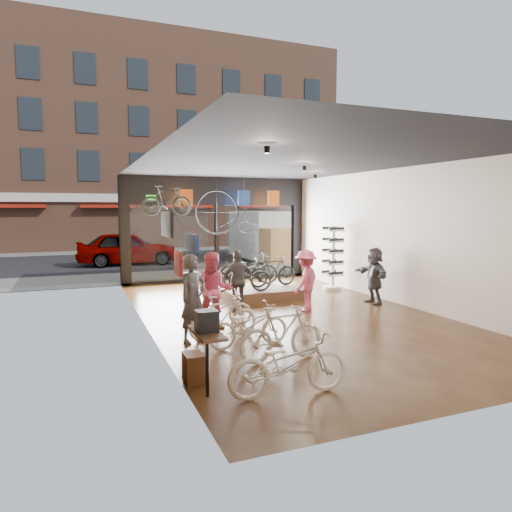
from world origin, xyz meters
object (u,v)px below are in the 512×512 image
display_bike_right (248,269)px  display_platform (261,292)px  display_bike_mid (273,271)px  customer_0 (193,299)px  street_car (127,248)px  floor_bike_4 (218,308)px  floor_bike_0 (289,364)px  floor_bike_2 (249,326)px  penny_farthing (226,214)px  floor_bike_1 (282,333)px  floor_bike_3 (223,317)px  customer_2 (238,281)px  sunglasses_rack (333,258)px  hung_bike (167,200)px  customer_1 (214,291)px  display_bike_left (241,276)px  customer_3 (306,280)px  customer_5 (374,275)px  box_truck (269,236)px

display_bike_right → display_platform: bearing=-153.0°
display_bike_mid → customer_0: bearing=132.5°
street_car → floor_bike_4: size_ratio=2.99×
street_car → display_platform: 10.20m
floor_bike_0 → floor_bike_2: size_ratio=1.11×
customer_0 → penny_farthing: 6.66m
floor_bike_1 → display_bike_right: size_ratio=0.88×
display_platform → penny_farthing: size_ratio=1.30×
floor_bike_3 → customer_2: bearing=-31.2°
floor_bike_3 → display_platform: 4.47m
floor_bike_0 → customer_2: size_ratio=1.13×
sunglasses_rack → hung_bike: hung_bike is taller
floor_bike_1 → floor_bike_4: (-0.35, 2.73, -0.08)m
display_bike_mid → customer_2: (-1.65, -1.50, 0.03)m
floor_bike_0 → floor_bike_2: (0.28, 2.36, -0.05)m
floor_bike_1 → customer_1: customer_1 is taller
display_bike_left → display_bike_right: display_bike_right is taller
hung_bike → customer_3: bearing=-147.0°
floor_bike_0 → customer_5: (5.02, 4.88, 0.33)m
floor_bike_0 → floor_bike_4: 4.15m
floor_bike_0 → box_truck: bearing=-17.5°
display_bike_mid → floor_bike_1: bearing=152.2°
customer_1 → customer_2: size_ratio=1.08×
box_truck → customer_5: (-1.41, -10.76, -0.46)m
display_bike_right → customer_0: (-2.86, -4.44, 0.10)m
display_bike_mid → floor_bike_3: bearing=138.1°
display_bike_right → hung_bike: bearing=71.9°
floor_bike_1 → floor_bike_2: (-0.27, 0.95, -0.06)m
floor_bike_1 → floor_bike_2: floor_bike_1 is taller
display_platform → display_bike_left: 1.13m
customer_1 → penny_farthing: 5.70m
floor_bike_0 → customer_1: bearing=4.2°
display_bike_right → box_truck: bearing=-15.5°
hung_bike → street_car: bearing=1.8°
floor_bike_0 → display_platform: 7.29m
floor_bike_0 → floor_bike_4: (0.21, 4.14, -0.07)m
floor_bike_1 → customer_1: bearing=8.0°
display_bike_left → customer_5: size_ratio=1.11×
floor_bike_0 → display_bike_left: bearing=-8.9°
floor_bike_2 → display_bike_left: 4.28m
sunglasses_rack → penny_farthing: bearing=133.6°
floor_bike_1 → penny_farthing: size_ratio=0.89×
floor_bike_1 → customer_3: 4.02m
display_bike_left → display_bike_right: 1.28m
customer_3 → customer_1: bearing=-21.6°
customer_3 → hung_bike: (-2.81, 4.10, 2.12)m
floor_bike_2 → penny_farthing: bearing=-16.1°
floor_bike_4 → display_bike_mid: bearing=-30.5°
display_bike_mid → display_bike_right: (-0.56, 0.63, 0.01)m
customer_3 → customer_5: size_ratio=1.01×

